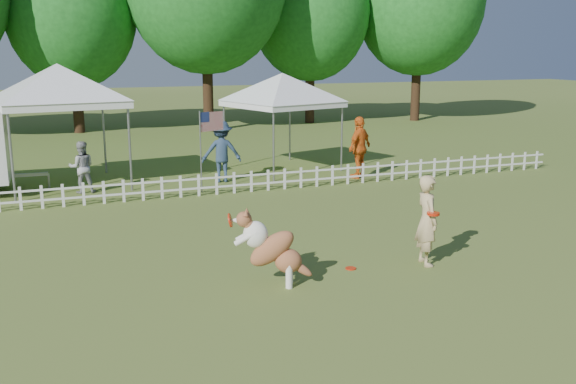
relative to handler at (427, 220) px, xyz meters
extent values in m
plane|color=#3B521A|center=(-1.90, 0.07, -0.84)|extent=(120.00, 120.00, 0.00)
imported|color=tan|center=(0.00, 0.00, 0.00)|extent=(0.50, 0.67, 1.69)
cylinder|color=red|center=(-1.42, 0.24, -0.83)|extent=(0.22, 0.22, 0.02)
imported|color=#949499|center=(-5.58, 8.65, -0.12)|extent=(0.73, 0.58, 1.45)
imported|color=navy|center=(-1.55, 8.76, 0.07)|extent=(1.27, 0.84, 1.84)
imported|color=orange|center=(2.60, 7.83, 0.11)|extent=(1.20, 0.99, 1.91)
camera|label=1|loc=(-6.44, -9.74, 3.07)|focal=40.00mm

